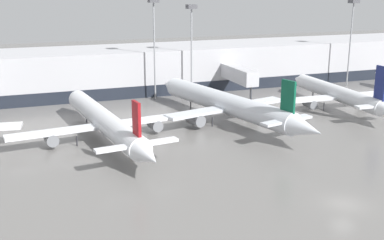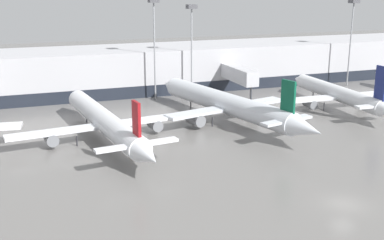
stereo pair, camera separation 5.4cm
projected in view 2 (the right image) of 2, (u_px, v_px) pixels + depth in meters
ground_plane at (344, 204)px, 49.15m from camera, size 320.00×320.00×0.00m
terminal_building at (165, 67)px, 103.77m from camera, size 160.00×30.50×9.00m
parked_jet_2 at (105, 122)px, 68.84m from camera, size 27.57×37.73×8.49m
parked_jet_3 at (227, 104)px, 78.02m from camera, size 22.51×39.45×9.08m
parked_jet_5 at (340, 94)px, 86.24m from camera, size 21.22×31.28×9.42m
traffic_cone_1 at (131, 153)px, 63.24m from camera, size 0.40×0.40×0.71m
apron_light_mast_2 at (192, 25)px, 92.94m from camera, size 1.80×1.80×18.04m
apron_light_mast_3 at (353, 18)px, 103.15m from camera, size 1.80×1.80×18.71m
apron_light_mast_5 at (154, 21)px, 89.99m from camera, size 1.80×1.80×19.29m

